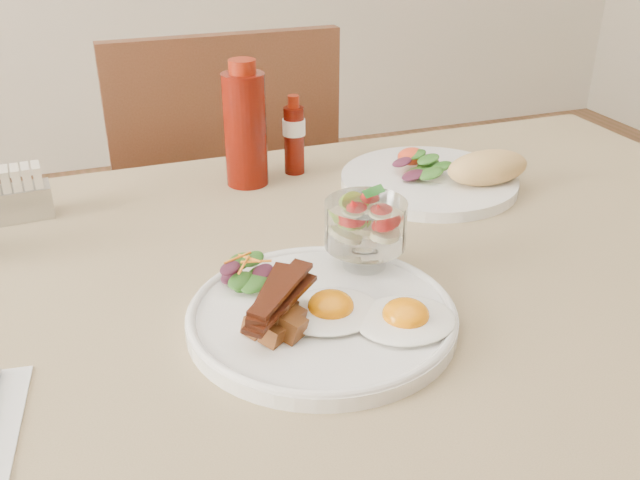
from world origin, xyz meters
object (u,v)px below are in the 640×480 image
at_px(main_plate, 322,317).
at_px(ketchup_bottle, 245,127).
at_px(chair_far, 221,222).
at_px(sugar_caddy, 20,196).
at_px(second_plate, 442,176).
at_px(hot_sauce_bottle, 294,136).
at_px(fruit_cup, 365,225).
at_px(table, 338,341).

height_order(main_plate, ketchup_bottle, ketchup_bottle).
height_order(chair_far, sugar_caddy, chair_far).
bearing_deg(second_plate, sugar_caddy, 170.11).
relative_size(ketchup_bottle, hot_sauce_bottle, 1.52).
xyz_separation_m(second_plate, sugar_caddy, (-0.59, 0.10, 0.01)).
xyz_separation_m(chair_far, second_plate, (0.24, -0.46, 0.25)).
distance_m(fruit_cup, hot_sauce_bottle, 0.34).
height_order(chair_far, ketchup_bottle, ketchup_bottle).
relative_size(second_plate, sugar_caddy, 3.26).
relative_size(table, sugar_caddy, 16.17).
distance_m(table, sugar_caddy, 0.47).
height_order(table, main_plate, main_plate).
bearing_deg(sugar_caddy, ketchup_bottle, -0.92).
bearing_deg(ketchup_bottle, fruit_cup, -80.81).
bearing_deg(second_plate, chair_far, 117.69).
relative_size(fruit_cup, ketchup_bottle, 0.50).
xyz_separation_m(table, main_plate, (-0.05, -0.08, 0.10)).
bearing_deg(chair_far, ketchup_bottle, -94.13).
bearing_deg(hot_sauce_bottle, main_plate, -104.53).
bearing_deg(hot_sauce_bottle, sugar_caddy, -175.60).
height_order(ketchup_bottle, hot_sauce_bottle, ketchup_bottle).
bearing_deg(table, main_plate, -122.21).
relative_size(chair_far, fruit_cup, 9.93).
xyz_separation_m(chair_far, main_plate, (-0.05, -0.75, 0.24)).
relative_size(chair_far, sugar_caddy, 11.31).
distance_m(table, hot_sauce_bottle, 0.37).
relative_size(table, chair_far, 1.43).
distance_m(main_plate, second_plate, 0.41).
bearing_deg(ketchup_bottle, second_plate, -23.43).
height_order(ketchup_bottle, sugar_caddy, ketchup_bottle).
xyz_separation_m(chair_far, fruit_cup, (0.03, -0.67, 0.29)).
relative_size(chair_far, second_plate, 3.47).
distance_m(fruit_cup, sugar_caddy, 0.49).
distance_m(second_plate, ketchup_bottle, 0.30).
bearing_deg(ketchup_bottle, main_plate, -93.91).
height_order(second_plate, ketchup_bottle, ketchup_bottle).
bearing_deg(fruit_cup, second_plate, 43.80).
bearing_deg(sugar_caddy, main_plate, -56.19).
relative_size(main_plate, fruit_cup, 2.99).
bearing_deg(main_plate, sugar_caddy, 127.21).
height_order(main_plate, second_plate, second_plate).
xyz_separation_m(chair_far, sugar_caddy, (-0.34, -0.36, 0.26)).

